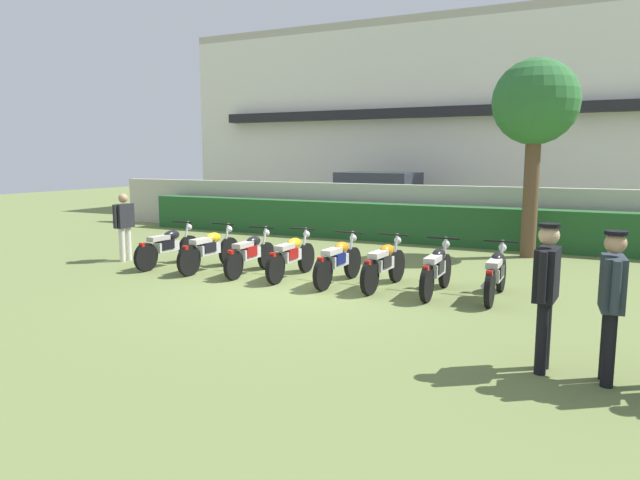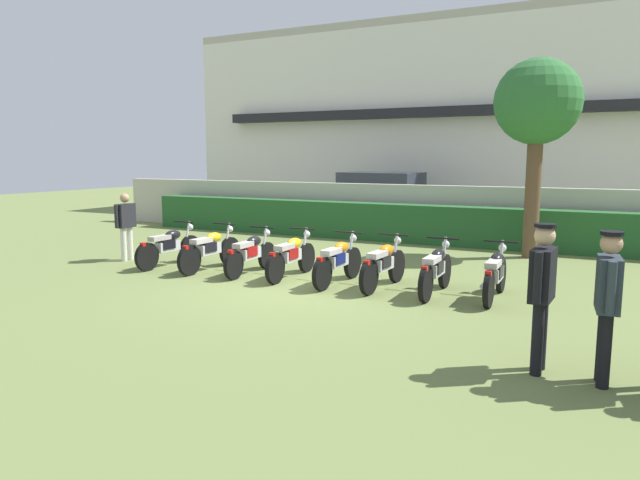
# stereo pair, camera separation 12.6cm
# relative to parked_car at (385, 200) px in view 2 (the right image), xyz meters

# --- Properties ---
(ground) EXTENTS (60.00, 60.00, 0.00)m
(ground) POSITION_rel_parked_car_xyz_m (1.86, -9.83, -0.94)
(ground) COLOR olive
(building) EXTENTS (23.06, 6.50, 7.70)m
(building) POSITION_rel_parked_car_xyz_m (1.86, 5.54, 2.91)
(building) COLOR white
(building) RESTS_ON ground
(compound_wall) EXTENTS (21.91, 0.30, 1.61)m
(compound_wall) POSITION_rel_parked_car_xyz_m (1.86, -2.56, -0.13)
(compound_wall) COLOR #BCB7A8
(compound_wall) RESTS_ON ground
(hedge_row) EXTENTS (17.53, 0.70, 1.08)m
(hedge_row) POSITION_rel_parked_car_xyz_m (1.86, -3.26, -0.39)
(hedge_row) COLOR #235628
(hedge_row) RESTS_ON ground
(parked_car) EXTENTS (4.66, 2.43, 1.89)m
(parked_car) POSITION_rel_parked_car_xyz_m (0.00, 0.00, 0.00)
(parked_car) COLOR navy
(parked_car) RESTS_ON ground
(tree_near_inspector) EXTENTS (2.01, 2.01, 4.72)m
(tree_near_inspector) POSITION_rel_parked_car_xyz_m (5.36, -4.37, 2.68)
(tree_near_inspector) COLOR brown
(tree_near_inspector) RESTS_ON ground
(motorcycle_in_row_0) EXTENTS (0.60, 1.95, 0.97)m
(motorcycle_in_row_0) POSITION_rel_parked_car_xyz_m (-1.73, -9.16, -0.48)
(motorcycle_in_row_0) COLOR black
(motorcycle_in_row_0) RESTS_ON ground
(motorcycle_in_row_1) EXTENTS (0.60, 1.97, 0.98)m
(motorcycle_in_row_1) POSITION_rel_parked_car_xyz_m (-0.61, -9.14, -0.48)
(motorcycle_in_row_1) COLOR black
(motorcycle_in_row_1) RESTS_ON ground
(motorcycle_in_row_2) EXTENTS (0.60, 1.85, 0.95)m
(motorcycle_in_row_2) POSITION_rel_parked_car_xyz_m (0.39, -9.09, -0.49)
(motorcycle_in_row_2) COLOR black
(motorcycle_in_row_2) RESTS_ON ground
(motorcycle_in_row_3) EXTENTS (0.60, 1.93, 0.97)m
(motorcycle_in_row_3) POSITION_rel_parked_car_xyz_m (1.34, -9.04, -0.48)
(motorcycle_in_row_3) COLOR black
(motorcycle_in_row_3) RESTS_ON ground
(motorcycle_in_row_4) EXTENTS (0.60, 1.89, 0.97)m
(motorcycle_in_row_4) POSITION_rel_parked_car_xyz_m (2.42, -9.15, -0.48)
(motorcycle_in_row_4) COLOR black
(motorcycle_in_row_4) RESTS_ON ground
(motorcycle_in_row_5) EXTENTS (0.60, 1.87, 0.97)m
(motorcycle_in_row_5) POSITION_rel_parked_car_xyz_m (3.33, -9.09, -0.48)
(motorcycle_in_row_5) COLOR black
(motorcycle_in_row_5) RESTS_ON ground
(motorcycle_in_row_6) EXTENTS (0.60, 1.87, 0.97)m
(motorcycle_in_row_6) POSITION_rel_parked_car_xyz_m (4.33, -9.15, -0.48)
(motorcycle_in_row_6) COLOR black
(motorcycle_in_row_6) RESTS_ON ground
(motorcycle_in_row_7) EXTENTS (0.60, 1.85, 0.96)m
(motorcycle_in_row_7) POSITION_rel_parked_car_xyz_m (5.34, -9.05, -0.49)
(motorcycle_in_row_7) COLOR black
(motorcycle_in_row_7) RESTS_ON ground
(inspector_person) EXTENTS (0.22, 0.65, 1.58)m
(inspector_person) POSITION_rel_parked_car_xyz_m (-3.10, -9.06, -0.01)
(inspector_person) COLOR silver
(inspector_person) RESTS_ON ground
(officer_0) EXTENTS (0.26, 0.68, 1.70)m
(officer_0) POSITION_rel_parked_car_xyz_m (6.37, -12.26, 0.07)
(officer_0) COLOR black
(officer_0) RESTS_ON ground
(officer_1) EXTENTS (0.26, 0.66, 1.66)m
(officer_1) POSITION_rel_parked_car_xyz_m (7.03, -12.34, 0.05)
(officer_1) COLOR black
(officer_1) RESTS_ON ground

